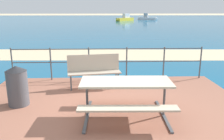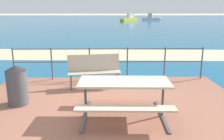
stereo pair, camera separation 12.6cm
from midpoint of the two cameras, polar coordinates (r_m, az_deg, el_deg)
The scene contains 10 objects.
ground_plane at distance 5.26m, azimuth -1.01°, elevation -10.39°, with size 240.00×240.00×0.00m, color beige.
patio_paving at distance 5.24m, azimuth -1.01°, elevation -10.09°, with size 6.40×5.20×0.06m, color #935B47.
sea_water at distance 44.82m, azimuth -2.31°, elevation 11.69°, with size 90.00×90.00×0.01m, color #145B84.
beach_strip at distance 11.87m, azimuth -1.84°, elevation 3.80°, with size 54.00×2.96×0.01m, color beige.
picnic_table at distance 4.78m, azimuth 2.62°, elevation -4.69°, with size 1.87×1.56×0.76m.
park_bench at distance 6.64m, azimuth -4.96°, elevation 0.43°, with size 1.51×0.63×0.92m.
railing_fence at distance 7.34m, azimuth -1.51°, elevation 2.60°, with size 5.94×0.04×1.02m.
trash_bin at distance 5.80m, azimuth -22.55°, elevation -3.52°, with size 0.47×0.47×0.93m.
boat_near at distance 46.66m, azimuth 3.10°, elevation 12.35°, with size 3.96×4.30×1.40m.
boat_mid at distance 52.47m, azimuth 8.46°, elevation 12.39°, with size 4.43×2.45×1.39m.
Camera 1 is at (-0.17, -4.76, 2.21)m, focal length 37.71 mm.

